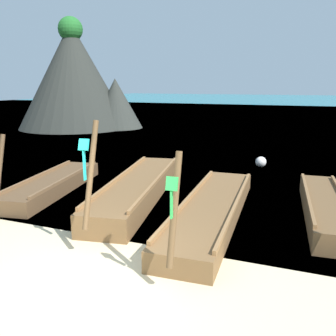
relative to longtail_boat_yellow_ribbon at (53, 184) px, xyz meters
name	(u,v)px	position (x,y,z in m)	size (l,w,h in m)	color
ground	(91,284)	(4.45, -4.51, -0.26)	(120.00, 120.00, 0.00)	beige
sea_water	(289,105)	(4.45, 57.38, -0.25)	(120.00, 120.00, 0.00)	#147A89
longtail_boat_yellow_ribbon	(53,184)	(0.00, 0.00, 0.00)	(2.05, 5.61, 2.31)	brown
longtail_boat_turquoise_ribbon	(138,188)	(3.01, 0.44, 0.06)	(2.55, 7.64, 2.83)	brown
longtail_boat_green_ribbon	(212,210)	(5.67, -0.48, -0.01)	(1.75, 7.23, 2.45)	brown
longtail_boat_pink_ribbon	(324,207)	(8.53, 0.75, 0.03)	(1.39, 5.59, 2.60)	brown
karst_rock	(77,79)	(-10.06, 16.07, 3.75)	(10.12, 9.12, 8.82)	#2D302B
mooring_buoy_near	(261,162)	(6.12, 6.37, -0.02)	(0.47, 0.47, 0.47)	white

